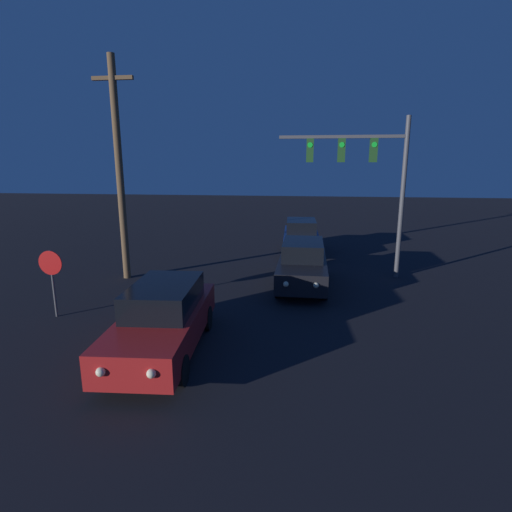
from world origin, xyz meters
TOP-DOWN VIEW (x-y plane):
  - car_near at (-1.77, 10.85)m, footprint 2.05×4.87m
  - car_mid at (1.48, 16.77)m, footprint 1.80×4.80m
  - car_far at (1.30, 22.61)m, footprint 1.92×4.84m
  - traffic_signal_mast at (3.85, 18.44)m, footprint 4.93×0.30m
  - stop_sign at (-5.82, 12.62)m, footprint 0.73×0.07m
  - utility_pole at (-5.57, 16.93)m, footprint 1.57×0.28m

SIDE VIEW (x-z plane):
  - car_near at x=-1.77m, z-range 0.02..1.70m
  - car_mid at x=1.48m, z-range 0.02..1.70m
  - car_far at x=1.30m, z-range 0.02..1.70m
  - stop_sign at x=-5.82m, z-range 0.40..2.44m
  - traffic_signal_mast at x=3.85m, z-range 1.17..7.44m
  - utility_pole at x=-5.57m, z-range 0.15..8.54m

